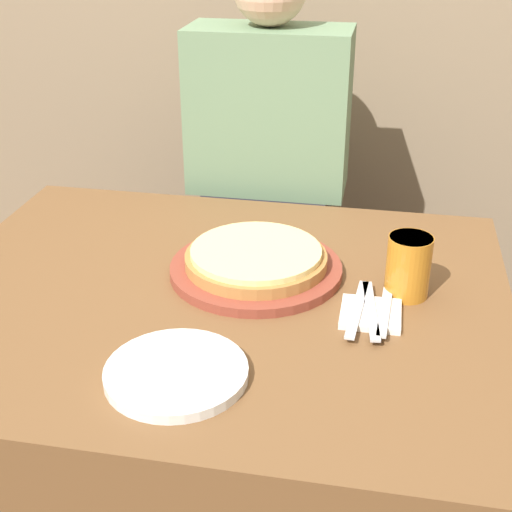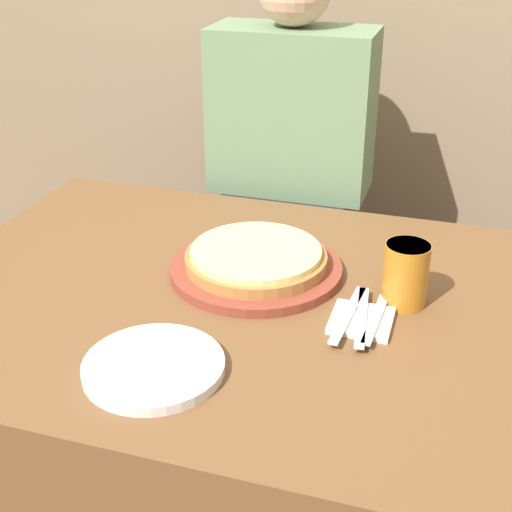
{
  "view_description": "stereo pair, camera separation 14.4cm",
  "coord_description": "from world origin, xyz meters",
  "px_view_note": "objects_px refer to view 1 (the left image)",
  "views": [
    {
      "loc": [
        0.31,
        -1.17,
        1.44
      ],
      "look_at": [
        0.07,
        0.09,
        0.78
      ],
      "focal_mm": 50.0,
      "sensor_mm": 36.0,
      "label": 1
    },
    {
      "loc": [
        0.45,
        -1.13,
        1.44
      ],
      "look_at": [
        0.07,
        0.09,
        0.78
      ],
      "focal_mm": 50.0,
      "sensor_mm": 36.0,
      "label": 2
    }
  ],
  "objects_px": {
    "pizza_on_board": "(256,263)",
    "fork": "(357,309)",
    "beer_glass": "(409,264)",
    "dinner_knife": "(371,310)",
    "diner_person": "(268,212)",
    "dinner_plate": "(176,373)",
    "spoon": "(385,311)"
  },
  "relations": [
    {
      "from": "spoon",
      "to": "diner_person",
      "type": "relative_size",
      "value": 0.13
    },
    {
      "from": "pizza_on_board",
      "to": "dinner_knife",
      "type": "bearing_deg",
      "value": -27.48
    },
    {
      "from": "fork",
      "to": "spoon",
      "type": "relative_size",
      "value": 1.18
    },
    {
      "from": "spoon",
      "to": "diner_person",
      "type": "height_order",
      "value": "diner_person"
    },
    {
      "from": "beer_glass",
      "to": "dinner_knife",
      "type": "xyz_separation_m",
      "value": [
        -0.06,
        -0.1,
        -0.05
      ]
    },
    {
      "from": "fork",
      "to": "diner_person",
      "type": "xyz_separation_m",
      "value": [
        -0.28,
        0.65,
        -0.11
      ]
    },
    {
      "from": "spoon",
      "to": "dinner_plate",
      "type": "bearing_deg",
      "value": -143.05
    },
    {
      "from": "dinner_plate",
      "to": "dinner_knife",
      "type": "relative_size",
      "value": 1.14
    },
    {
      "from": "dinner_plate",
      "to": "diner_person",
      "type": "distance_m",
      "value": 0.9
    },
    {
      "from": "beer_glass",
      "to": "spoon",
      "type": "relative_size",
      "value": 0.71
    },
    {
      "from": "dinner_plate",
      "to": "dinner_knife",
      "type": "distance_m",
      "value": 0.39
    },
    {
      "from": "spoon",
      "to": "fork",
      "type": "bearing_deg",
      "value": 180.0
    },
    {
      "from": "pizza_on_board",
      "to": "fork",
      "type": "relative_size",
      "value": 1.71
    },
    {
      "from": "beer_glass",
      "to": "diner_person",
      "type": "bearing_deg",
      "value": 123.48
    },
    {
      "from": "beer_glass",
      "to": "fork",
      "type": "xyz_separation_m",
      "value": [
        -0.09,
        -0.1,
        -0.05
      ]
    },
    {
      "from": "beer_glass",
      "to": "spoon",
      "type": "bearing_deg",
      "value": -111.56
    },
    {
      "from": "pizza_on_board",
      "to": "beer_glass",
      "type": "height_order",
      "value": "beer_glass"
    },
    {
      "from": "pizza_on_board",
      "to": "beer_glass",
      "type": "distance_m",
      "value": 0.31
    },
    {
      "from": "diner_person",
      "to": "fork",
      "type": "bearing_deg",
      "value": -66.68
    },
    {
      "from": "dinner_plate",
      "to": "spoon",
      "type": "bearing_deg",
      "value": 36.95
    },
    {
      "from": "pizza_on_board",
      "to": "beer_glass",
      "type": "bearing_deg",
      "value": -5.47
    },
    {
      "from": "pizza_on_board",
      "to": "dinner_plate",
      "type": "xyz_separation_m",
      "value": [
        -0.06,
        -0.37,
        -0.02
      ]
    },
    {
      "from": "dinner_plate",
      "to": "spoon",
      "type": "distance_m",
      "value": 0.41
    },
    {
      "from": "fork",
      "to": "spoon",
      "type": "distance_m",
      "value": 0.05
    },
    {
      "from": "beer_glass",
      "to": "dinner_plate",
      "type": "distance_m",
      "value": 0.5
    },
    {
      "from": "beer_glass",
      "to": "fork",
      "type": "distance_m",
      "value": 0.14
    },
    {
      "from": "dinner_plate",
      "to": "spoon",
      "type": "relative_size",
      "value": 1.34
    },
    {
      "from": "diner_person",
      "to": "dinner_plate",
      "type": "bearing_deg",
      "value": -89.5
    },
    {
      "from": "spoon",
      "to": "pizza_on_board",
      "type": "bearing_deg",
      "value": 154.8
    },
    {
      "from": "pizza_on_board",
      "to": "dinner_plate",
      "type": "bearing_deg",
      "value": -99.35
    },
    {
      "from": "beer_glass",
      "to": "spoon",
      "type": "distance_m",
      "value": 0.11
    },
    {
      "from": "dinner_knife",
      "to": "fork",
      "type": "bearing_deg",
      "value": 180.0
    }
  ]
}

